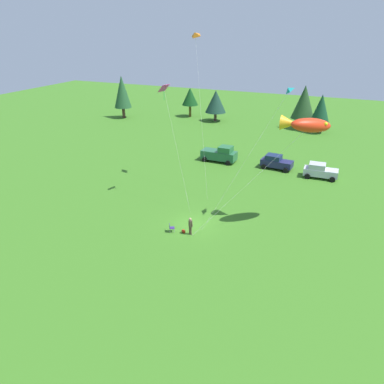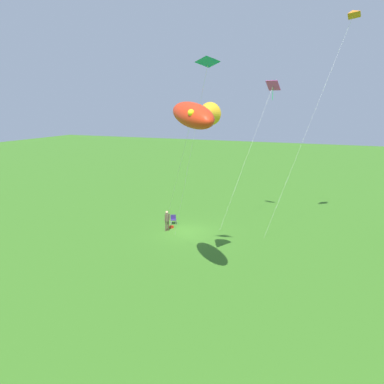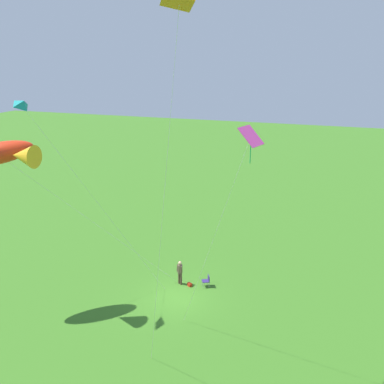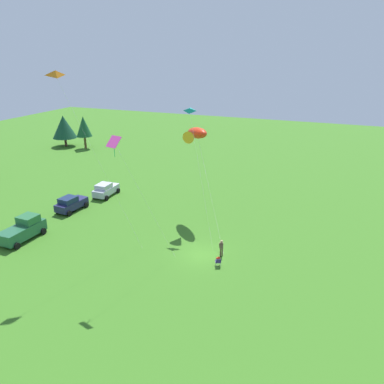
{
  "view_description": "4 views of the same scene",
  "coord_description": "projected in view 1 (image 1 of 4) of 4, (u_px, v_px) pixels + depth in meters",
  "views": [
    {
      "loc": [
        12.6,
        -29.83,
        18.07
      ],
      "look_at": [
        0.06,
        -0.71,
        3.86
      ],
      "focal_mm": 35.0,
      "sensor_mm": 36.0,
      "label": 1
    },
    {
      "loc": [
        27.59,
        11.7,
        10.48
      ],
      "look_at": [
        0.21,
        0.42,
        3.55
      ],
      "focal_mm": 35.0,
      "sensor_mm": 36.0,
      "label": 2
    },
    {
      "loc": [
        -9.72,
        24.57,
        15.53
      ],
      "look_at": [
        -1.01,
        -0.43,
        7.32
      ],
      "focal_mm": 42.0,
      "sensor_mm": 36.0,
      "label": 3
    },
    {
      "loc": [
        -30.4,
        -11.0,
        18.79
      ],
      "look_at": [
        1.59,
        1.74,
        5.77
      ],
      "focal_mm": 35.0,
      "sensor_mm": 36.0,
      "label": 4
    }
  ],
  "objects": [
    {
      "name": "ground_plane",
      "position": [
        194.0,
        225.0,
        36.94
      ],
      "size": [
        160.0,
        160.0,
        0.0
      ],
      "primitive_type": "plane",
      "color": "#38701F"
    },
    {
      "name": "person_kite_flyer",
      "position": [
        190.0,
        225.0,
        34.87
      ],
      "size": [
        0.53,
        0.47,
        1.74
      ],
      "rotation": [
        0.0,
        0.0,
        1.03
      ],
      "color": "#4B372B",
      "rests_on": "ground"
    },
    {
      "name": "folding_chair",
      "position": [
        171.0,
        227.0,
        35.52
      ],
      "size": [
        0.65,
        0.65,
        0.82
      ],
      "rotation": [
        0.0,
        0.0,
        0.5
      ],
      "color": "navy",
      "rests_on": "ground"
    },
    {
      "name": "backpack_on_grass",
      "position": [
        184.0,
        231.0,
        35.56
      ],
      "size": [
        0.39,
        0.36,
        0.22
      ],
      "primitive_type": "cube",
      "rotation": [
        0.0,
        0.0,
        5.68
      ],
      "color": "red",
      "rests_on": "ground"
    },
    {
      "name": "truck_green_flatbed",
      "position": [
        220.0,
        154.0,
        53.66
      ],
      "size": [
        5.07,
        2.55,
        2.34
      ],
      "rotation": [
        0.0,
        0.0,
        -0.03
      ],
      "color": "#265E3C",
      "rests_on": "ground"
    },
    {
      "name": "car_navy_hatch",
      "position": [
        276.0,
        162.0,
        51.03
      ],
      "size": [
        4.34,
        2.51,
        1.89
      ],
      "rotation": [
        0.0,
        0.0,
        3.06
      ],
      "color": "#21224C",
      "rests_on": "ground"
    },
    {
      "name": "car_silver_compact",
      "position": [
        320.0,
        171.0,
        47.95
      ],
      "size": [
        4.25,
        2.31,
        1.89
      ],
      "rotation": [
        0.0,
        0.0,
        3.17
      ],
      "color": "#B8BBC8",
      "rests_on": "ground"
    },
    {
      "name": "treeline_distant",
      "position": [
        292.0,
        105.0,
        68.68
      ],
      "size": [
        67.56,
        10.07,
        8.67
      ],
      "color": "#492E24",
      "rests_on": "ground"
    },
    {
      "name": "kite_large_fish",
      "position": [
        306.0,
        125.0,
        33.2
      ],
      "size": [
        10.88,
        8.34,
        10.86
      ],
      "color": "red",
      "rests_on": "ground"
    },
    {
      "name": "kite_delta_orange",
      "position": [
        195.0,
        35.0,
        41.11
      ],
      "size": [
        4.52,
        5.77,
        17.45
      ],
      "color": "orange",
      "rests_on": "ground"
    },
    {
      "name": "kite_delta_teal",
      "position": [
        287.0,
        90.0,
        32.68
      ],
      "size": [
        6.43,
        5.57,
        13.22
      ],
      "color": "teal",
      "rests_on": "ground"
    },
    {
      "name": "kite_diamond_rainbow",
      "position": [
        164.0,
        91.0,
        38.7
      ],
      "size": [
        4.89,
        3.81,
        12.48
      ],
      "color": "#D43D9C",
      "rests_on": "ground"
    }
  ]
}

